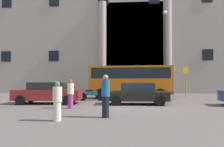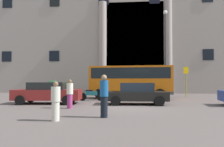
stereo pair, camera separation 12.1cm
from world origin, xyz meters
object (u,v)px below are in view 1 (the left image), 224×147
at_px(motorcycle_near_kerb, 91,95).
at_px(pedestrian_man_crossing, 57,101).
at_px(parked_coupe_end, 137,93).
at_px(bus_stop_sign, 186,79).
at_px(parked_estate_mid, 48,93).
at_px(hedge_planter_far_west, 147,88).
at_px(hedge_planter_entrance_right, 52,88).
at_px(hedge_planter_west, 102,88).
at_px(pedestrian_woman_dark_dress, 106,96).
at_px(lamppost_plaza_centre, 165,47).
at_px(orange_minibus, 131,79).
at_px(pedestrian_child_trailing, 71,94).

bearing_deg(motorcycle_near_kerb, pedestrian_man_crossing, -93.04).
bearing_deg(parked_coupe_end, bus_stop_sign, 52.37).
xyz_separation_m(bus_stop_sign, parked_estate_mid, (-10.57, -6.23, -0.97)).
bearing_deg(hedge_planter_far_west, hedge_planter_entrance_right, -178.19).
height_order(hedge_planter_west, pedestrian_man_crossing, pedestrian_man_crossing).
relative_size(parked_coupe_end, pedestrian_man_crossing, 2.57).
bearing_deg(pedestrian_woman_dark_dress, lamppost_plaza_centre, -60.95).
relative_size(motorcycle_near_kerb, lamppost_plaza_centre, 0.23).
relative_size(orange_minibus, hedge_planter_far_west, 4.69).
bearing_deg(pedestrian_child_trailing, bus_stop_sign, 42.15).
height_order(orange_minibus, parked_estate_mid, orange_minibus).
distance_m(hedge_planter_west, motorcycle_near_kerb, 7.34).
distance_m(orange_minibus, parked_coupe_end, 4.44).
bearing_deg(lamppost_plaza_centre, pedestrian_woman_dark_dress, -109.76).
xyz_separation_m(hedge_planter_west, pedestrian_woman_dark_dress, (1.98, -14.73, 0.25)).
bearing_deg(motorcycle_near_kerb, orange_minibus, 30.80).
xyz_separation_m(orange_minibus, pedestrian_child_trailing, (-3.44, -6.69, -0.82)).
height_order(parked_estate_mid, pedestrian_man_crossing, pedestrian_man_crossing).
distance_m(bus_stop_sign, parked_estate_mid, 12.31).
relative_size(hedge_planter_far_west, pedestrian_woman_dark_dress, 0.82).
height_order(hedge_planter_entrance_right, hedge_planter_far_west, hedge_planter_entrance_right).
distance_m(hedge_planter_west, hedge_planter_far_west, 4.89).
bearing_deg(parked_estate_mid, bus_stop_sign, 26.79).
bearing_deg(hedge_planter_west, lamppost_plaza_centre, -17.52).
bearing_deg(parked_estate_mid, pedestrian_man_crossing, -70.28).
distance_m(parked_coupe_end, pedestrian_woman_dark_dress, 5.41).
bearing_deg(bus_stop_sign, parked_coupe_end, -126.87).
bearing_deg(parked_coupe_end, hedge_planter_entrance_right, 133.33).
bearing_deg(parked_coupe_end, hedge_planter_far_west, 81.08).
height_order(motorcycle_near_kerb, lamppost_plaza_centre, lamppost_plaza_centre).
relative_size(hedge_planter_far_west, pedestrian_man_crossing, 0.97).
bearing_deg(motorcycle_near_kerb, parked_coupe_end, -36.70).
relative_size(hedge_planter_far_west, parked_coupe_end, 0.38).
distance_m(hedge_planter_west, pedestrian_man_crossing, 15.67).
distance_m(bus_stop_sign, pedestrian_woman_dark_dress, 12.94).
height_order(hedge_planter_entrance_right, hedge_planter_west, hedge_planter_entrance_right).
relative_size(hedge_planter_west, pedestrian_child_trailing, 1.08).
bearing_deg(bus_stop_sign, motorcycle_near_kerb, -153.86).
distance_m(orange_minibus, parked_estate_mid, 7.16).
height_order(hedge_planter_entrance_right, pedestrian_child_trailing, pedestrian_child_trailing).
bearing_deg(bus_stop_sign, orange_minibus, -159.75).
relative_size(hedge_planter_far_west, motorcycle_near_kerb, 0.76).
distance_m(hedge_planter_entrance_right, hedge_planter_west, 5.48).
xyz_separation_m(pedestrian_woman_dark_dress, pedestrian_child_trailing, (-2.27, 2.83, -0.11)).
bearing_deg(orange_minibus, pedestrian_woman_dark_dress, -91.61).
distance_m(hedge_planter_far_west, pedestrian_man_crossing, 16.40).
distance_m(hedge_planter_far_west, lamppost_plaza_centre, 4.97).
xyz_separation_m(hedge_planter_far_west, pedestrian_woman_dark_dress, (-2.90, -14.78, 0.25)).
bearing_deg(bus_stop_sign, parked_estate_mid, -149.48).
relative_size(orange_minibus, hedge_planter_entrance_right, 3.99).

